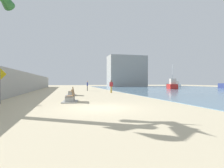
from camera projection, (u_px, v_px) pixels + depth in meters
ground_plane at (79, 92)px, 28.25m from camera, size 120.00×120.00×0.00m
seawall at (25, 83)px, 26.40m from camera, size 0.80×64.00×2.85m
water_bay at (210, 90)px, 34.13m from camera, size 36.00×68.00×0.04m
bench_near at (70, 99)px, 14.08m from camera, size 1.33×2.21×0.98m
bench_far at (71, 93)px, 20.76m from camera, size 1.25×2.17×0.98m
person_walking at (87, 85)px, 31.39m from camera, size 0.23×0.53×1.70m
person_standing at (111, 85)px, 25.70m from camera, size 0.53×0.24×1.77m
boat_mid_bay at (172, 85)px, 39.64m from camera, size 2.86×4.41×2.18m
boat_nearest at (173, 85)px, 54.40m from camera, size 3.68×8.16×6.74m
pedestrian_sign at (0, 82)px, 12.76m from camera, size 0.85×0.08×2.50m
harbor_building at (127, 71)px, 59.57m from camera, size 12.00×6.00×9.84m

